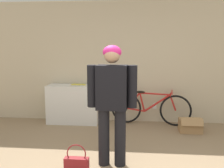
% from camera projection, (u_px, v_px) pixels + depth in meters
% --- Properties ---
extents(wall_back, '(8.00, 0.07, 2.60)m').
position_uv_depth(wall_back, '(130.00, 62.00, 5.65)').
color(wall_back, beige).
rests_on(wall_back, ground_plane).
extents(side_shelf, '(1.09, 0.44, 0.82)m').
position_uv_depth(side_shelf, '(73.00, 104.00, 5.64)').
color(side_shelf, white).
rests_on(side_shelf, ground_plane).
extents(person, '(0.68, 0.27, 1.68)m').
position_uv_depth(person, '(112.00, 97.00, 3.57)').
color(person, black).
rests_on(person, ground_plane).
extents(bicycle, '(1.68, 0.46, 0.73)m').
position_uv_depth(bicycle, '(150.00, 108.00, 5.52)').
color(bicycle, black).
rests_on(bicycle, ground_plane).
extents(banana, '(0.35, 0.09, 0.04)m').
position_uv_depth(banana, '(78.00, 84.00, 5.56)').
color(banana, '#EAD64C').
rests_on(banana, side_shelf).
extents(handbag, '(0.33, 0.11, 0.38)m').
position_uv_depth(handbag, '(77.00, 163.00, 3.51)').
color(handbag, maroon).
rests_on(handbag, ground_plane).
extents(cardboard_box, '(0.43, 0.36, 0.31)m').
position_uv_depth(cardboard_box, '(190.00, 125.00, 5.07)').
color(cardboard_box, '#A87F51').
rests_on(cardboard_box, ground_plane).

